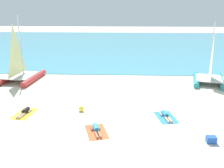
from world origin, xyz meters
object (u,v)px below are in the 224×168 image
Objects in this scene: towel_left at (24,114)px; towel_middle at (96,132)px; sunbather_right at (166,115)px; sailboat_teal at (209,75)px; towel_right at (166,117)px; beach_ball at (81,109)px; cooler_box at (211,140)px; sunbather_middle at (96,129)px; sailboat_red at (20,72)px; sunbather_left at (25,112)px.

towel_left is 5.52m from towel_middle.
towel_middle is at bearing -163.18° from sunbather_right.
towel_left is (-14.32, -7.38, -0.80)m from sailboat_teal.
beach_ball is (-5.57, 0.74, 0.18)m from towel_right.
beach_ball is at bearing 8.77° from towel_left.
cooler_box is (-3.17, -10.57, -0.63)m from sailboat_teal.
sunbather_middle is at bearing -64.94° from beach_ball.
towel_left and towel_middle have the same top height.
sailboat_red is 14.55m from towel_right.
sailboat_red reaches higher than towel_middle.
towel_middle is at bearing -17.48° from sunbather_left.
sunbather_middle is at bearing -16.96° from sunbather_left.
sailboat_red is 12.04× the size of cooler_box.
sailboat_red reaches higher than sunbather_middle.
towel_right is (4.25, 2.11, 0.00)m from towel_middle.
beach_ball is (-10.62, -6.81, -0.62)m from sailboat_teal.
sunbather_left is (-14.31, -7.31, -0.68)m from sailboat_teal.
towel_right is at bearing -26.10° from sailboat_red.
sunbather_middle is 0.81× the size of towel_right.
beach_ball is at bearing -133.22° from sailboat_teal.
sunbather_left reaches higher than towel_right.
towel_middle is at bearing -65.12° from beach_ball.
sailboat_teal is at bearing 5.30° from sailboat_red.
cooler_box is (11.14, -3.26, 0.05)m from sunbather_left.
towel_middle is (8.12, -9.72, -0.89)m from sailboat_red.
towel_left is at bearing -61.92° from sailboat_red.
cooler_box is at bearing -8.71° from sunbather_left.
towel_middle is at bearing -44.64° from sailboat_red.
sailboat_red is at bearing 143.26° from cooler_box.
sunbather_right is at bearing 9.90° from sunbather_middle.
sailboat_teal is 9.06m from sunbather_right.
sailboat_red is 3.90× the size of sunbather_middle.
sailboat_red is 16.16× the size of beach_ball.
sailboat_teal reaches higher than sunbather_left.
towel_middle is 1.00× the size of towel_right.
towel_left is at bearing -90.00° from sunbather_left.
sailboat_teal reaches higher than towel_left.
cooler_box reaches higher than towel_right.
sunbather_right is (4.26, 2.11, 0.00)m from sunbather_middle.
beach_ball is 0.75× the size of cooler_box.
sailboat_teal is 10.88× the size of cooler_box.
sunbather_right is at bearing -6.93° from beach_ball.
sailboat_teal is at bearing 73.29° from cooler_box.
sunbather_middle is at bearing -154.41° from towel_right.
towel_right is 0.14m from sunbather_right.
sailboat_teal is at bearing 34.67° from sunbather_left.
cooler_box is (6.14, -0.98, 0.05)m from sunbather_middle.
sunbather_right is (4.24, 2.18, 0.13)m from towel_middle.
sailboat_teal is 12.63m from beach_ball.
towel_right is at bearing 121.77° from cooler_box.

